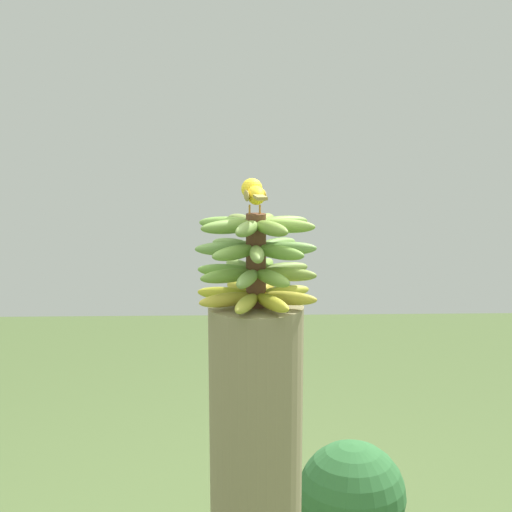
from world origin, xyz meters
TOP-DOWN VIEW (x-y plane):
  - banana_tree at (0.00, 0.00)m, footprint 0.25×0.25m
  - banana_bunch at (0.00, -0.00)m, footprint 0.32×0.32m
  - perched_bird at (0.01, -0.02)m, footprint 0.07×0.21m
  - tropical_shrub at (-0.35, -0.51)m, footprint 0.38×0.38m

SIDE VIEW (x-z plane):
  - tropical_shrub at x=-0.35m, z-range 0.05..0.53m
  - banana_tree at x=0.00m, z-range 0.00..1.11m
  - banana_bunch at x=0.00m, z-range 1.11..1.35m
  - perched_bird at x=0.01m, z-range 1.36..1.45m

